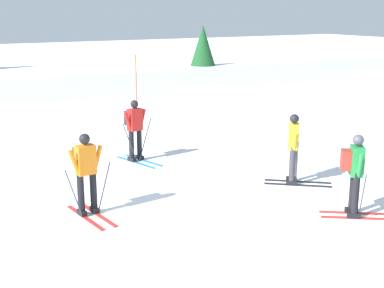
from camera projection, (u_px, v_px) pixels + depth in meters
ground_plane at (230, 232)px, 10.12m from camera, size 120.00×120.00×0.00m
far_snow_ridge at (15, 84)px, 25.48m from camera, size 80.00×7.36×1.27m
skier_orange at (86, 170)px, 10.78m from camera, size 1.00×1.63×1.71m
skier_red at (134, 127)px, 14.67m from camera, size 0.97×1.64×1.71m
skier_green at (355, 171)px, 10.69m from camera, size 1.52×1.23×1.71m
skier_yellow at (293, 147)px, 12.72m from camera, size 1.47×1.30×1.71m
trail_marker_pole at (136, 85)px, 21.15m from camera, size 0.04×0.04×2.38m
conifer_far_centre at (203, 52)px, 27.33m from camera, size 1.71×1.71×3.33m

